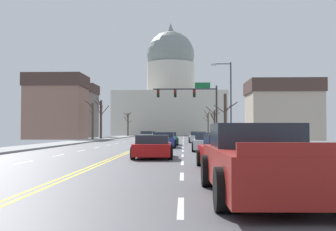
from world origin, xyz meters
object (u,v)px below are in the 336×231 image
at_px(sedan_near_00, 198,137).
at_px(sedan_near_03, 207,143).
at_px(sedan_near_05, 226,153).
at_px(pickup_truck_near_06, 261,163).
at_px(sedan_oncoming_01, 150,135).
at_px(sedan_near_01, 167,139).
at_px(sedan_oncoming_00, 147,136).
at_px(bicycle_parked, 245,141).
at_px(pedestrian_00, 229,133).
at_px(sedan_near_02, 164,140).
at_px(sedan_near_04, 153,147).
at_px(signal_gantry, 194,99).
at_px(street_lamp_right, 228,96).

bearing_deg(sedan_near_00, sedan_near_03, -89.97).
height_order(sedan_near_05, pickup_truck_near_06, pickup_truck_near_06).
bearing_deg(sedan_oncoming_01, sedan_near_01, -81.95).
relative_size(sedan_oncoming_00, bicycle_parked, 2.46).
relative_size(sedan_near_05, pedestrian_00, 2.68).
bearing_deg(sedan_near_03, sedan_near_02, 120.13).
height_order(sedan_near_00, sedan_near_04, sedan_near_00).
height_order(signal_gantry, street_lamp_right, street_lamp_right).
xyz_separation_m(street_lamp_right, sedan_oncoming_00, (-9.53, 16.82, -4.21)).
xyz_separation_m(sedan_near_01, bicycle_parked, (6.66, -5.19, -0.09)).
distance_m(pedestrian_00, bicycle_parked, 10.54).
distance_m(sedan_near_05, pedestrian_00, 30.39).
xyz_separation_m(sedan_near_00, sedan_near_04, (-3.19, -25.97, -0.04)).
distance_m(sedan_oncoming_01, bicycle_parked, 34.30).
distance_m(signal_gantry, sedan_near_01, 12.53).
bearing_deg(sedan_oncoming_00, sedan_near_02, -81.59).
height_order(sedan_near_00, sedan_oncoming_00, sedan_oncoming_00).
bearing_deg(sedan_near_03, sedan_near_05, -90.33).
relative_size(sedan_near_04, bicycle_parked, 2.40).
bearing_deg(sedan_near_02, sedan_near_01, 89.46).
distance_m(street_lamp_right, sedan_near_03, 13.54).
height_order(sedan_near_04, bicycle_parked, sedan_near_04).
relative_size(sedan_near_02, sedan_near_03, 1.01).
bearing_deg(sedan_oncoming_00, pedestrian_00, -51.30).
bearing_deg(sedan_oncoming_01, pedestrian_00, -64.99).
distance_m(sedan_oncoming_00, pedestrian_00, 16.02).
bearing_deg(sedan_near_03, sedan_near_04, -114.02).
xyz_separation_m(signal_gantry, sedan_near_05, (0.28, -36.14, -4.67)).
distance_m(sedan_near_04, bicycle_parked, 15.10).
xyz_separation_m(pickup_truck_near_06, pedestrian_00, (3.19, 36.29, 0.40)).
relative_size(sedan_near_01, sedan_near_03, 1.01).
bearing_deg(sedan_near_01, street_lamp_right, 9.48).
xyz_separation_m(street_lamp_right, bicycle_parked, (0.71, -6.19, -4.32)).
xyz_separation_m(sedan_near_01, sedan_oncoming_00, (-3.57, 17.81, 0.02)).
bearing_deg(pickup_truck_near_06, sedan_near_04, 104.91).
height_order(sedan_near_04, sedan_near_05, sedan_near_05).
bearing_deg(pedestrian_00, sedan_near_04, -105.00).
relative_size(sedan_oncoming_00, pedestrian_00, 2.46).
distance_m(street_lamp_right, bicycle_parked, 7.58).
bearing_deg(sedan_near_04, sedan_oncoming_00, 95.57).
relative_size(sedan_near_03, bicycle_parked, 2.59).
height_order(sedan_oncoming_01, pedestrian_00, pedestrian_00).
bearing_deg(bicycle_parked, sedan_near_05, -100.23).
bearing_deg(sedan_near_04, signal_gantry, 84.59).
distance_m(sedan_near_03, bicycle_parked, 7.26).
relative_size(sedan_near_03, sedan_near_05, 0.97).
xyz_separation_m(signal_gantry, street_lamp_right, (3.13, -10.27, -0.47)).
relative_size(signal_gantry, sedan_near_04, 1.87).
bearing_deg(sedan_oncoming_01, sedan_oncoming_00, -88.14).
bearing_deg(bicycle_parked, sedan_near_04, -116.23).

